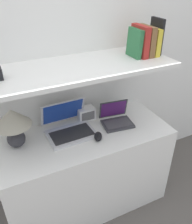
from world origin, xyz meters
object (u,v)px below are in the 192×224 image
Objects in this scene: book_brown at (146,41)px; book_green at (135,43)px; laptop_small at (116,119)px; laptop_large at (69,127)px; router_box at (86,113)px; table_lamp at (13,122)px; book_red at (140,41)px; computer_mouse at (98,136)px; book_yellow at (152,41)px; book_black at (156,36)px.

book_brown reaches higher than book_green.
book_brown reaches higher than laptop_small.
laptop_large is 0.21m from router_box.
book_red is at bearing -0.62° from table_lamp.
table_lamp is at bearing 179.41° from book_brown.
book_brown reaches higher than router_box.
computer_mouse is 0.55× the size of book_red.
computer_mouse is 0.60× the size of book_green.
book_yellow is at bearing 17.65° from computer_mouse.
router_box is at bearing 164.47° from book_brown.
router_box is at bearing 140.51° from laptop_small.
book_black reaches higher than computer_mouse.
table_lamp is 1.48× the size of book_green.
book_black is at bearing -0.82° from laptop_large.
book_yellow is (0.28, 0.04, 0.56)m from laptop_small.
book_yellow is at bearing 0.00° from book_green.
book_yellow is (-0.04, 0.00, -0.03)m from book_black.
book_green is at bearing -0.65° from table_lamp.
book_yellow is (0.66, -0.01, 0.55)m from laptop_large.
book_red reaches higher than table_lamp.
laptop_small is at bearing -172.31° from book_yellow.
book_green is (0.36, 0.16, 0.58)m from computer_mouse.
book_red is at bearing 180.00° from book_brown.
computer_mouse is at bearing -160.51° from book_brown.
table_lamp is 1.41× the size of book_brown.
router_box is (0.56, 0.11, -0.14)m from table_lamp.
book_green reaches higher than computer_mouse.
book_black reaches higher than laptop_small.
table_lamp is at bearing 179.38° from book_red.
book_red is at bearing -1.02° from laptop_large.
router_box is at bearing 30.15° from laptop_large.
laptop_small is at bearing -7.35° from laptop_large.
book_black reaches higher than table_lamp.
computer_mouse is 0.62× the size of book_yellow.
book_brown is (0.45, 0.16, 0.58)m from computer_mouse.
laptop_small is at bearing -164.75° from book_green.
laptop_large is 1.40× the size of book_black.
book_green reaches higher than table_lamp.
laptop_large is 0.79m from book_red.
table_lamp reaches higher than laptop_small.
book_green is (-0.09, 0.00, -0.01)m from book_brown.
book_black is 0.05m from book_yellow.
laptop_small is 0.60m from book_red.
book_red is 1.09× the size of book_green.
book_black is 1.18× the size of book_red.
laptop_small is 1.33× the size of book_yellow.
book_black reaches higher than router_box.
book_black is (0.32, 0.04, 0.59)m from laptop_small.
laptop_large is 0.83m from book_brown.
laptop_large is 1.65× the size of book_red.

